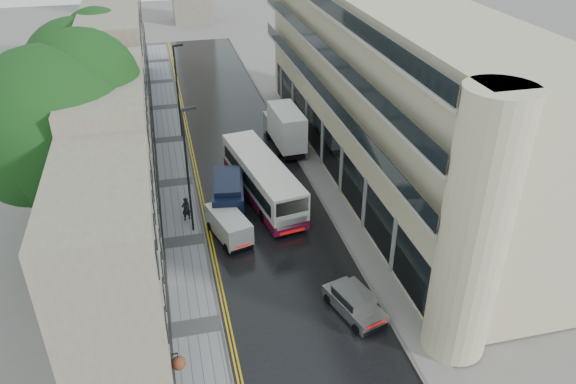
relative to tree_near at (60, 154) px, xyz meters
name	(u,v)px	position (x,y,z in m)	size (l,w,h in m)	color
road	(249,175)	(12.50, 7.50, -6.94)	(9.00, 85.00, 0.02)	black
left_sidewalk	(176,183)	(6.65, 7.50, -6.89)	(2.70, 85.00, 0.12)	gray
right_sidewalk	(313,167)	(17.90, 7.50, -6.89)	(1.80, 85.00, 0.12)	slate
old_shop_row	(119,105)	(3.05, 10.00, -0.95)	(4.50, 56.00, 12.00)	gray
modern_block	(382,89)	(22.80, 6.00, 0.05)	(8.00, 40.00, 14.00)	#BCAC8C
tree_near	(60,154)	(0.00, 0.00, 0.00)	(10.56, 10.56, 13.89)	black
tree_far	(83,92)	(0.30, 13.00, -0.72)	(9.24, 9.24, 12.46)	black
cream_bus	(262,203)	(12.21, 0.36, -5.38)	(2.58, 11.35, 3.09)	white
white_lorry	(279,136)	(15.60, 10.24, -5.03)	(2.17, 7.23, 3.79)	white
silver_hatchback	(357,322)	(14.97, -11.49, -6.18)	(1.74, 3.97, 1.49)	#AAAAAE
white_van	(227,240)	(9.27, -2.52, -6.00)	(1.75, 4.09, 1.85)	silver
navy_van	(214,207)	(8.92, 0.90, -5.56)	(2.14, 5.36, 2.73)	black
pedestrian	(186,209)	(7.03, 1.78, -5.93)	(0.65, 0.43, 1.78)	black
lamp_post_near	(188,173)	(7.35, 0.39, -2.42)	(0.99, 0.22, 8.81)	black
lamp_post_far	(178,92)	(7.78, 16.39, -2.63)	(0.94, 0.21, 8.40)	black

